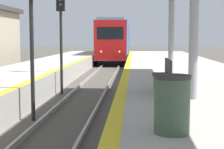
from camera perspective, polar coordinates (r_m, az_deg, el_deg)
train at (r=40.33m, az=0.55°, el=5.16°), size 2.78×18.46×4.23m
signal_mid at (r=11.51m, az=-12.23°, el=8.84°), size 0.36×0.31×4.56m
signal_far at (r=16.67m, az=-7.81°, el=7.90°), size 0.36×0.31×4.56m
trash_bin at (r=6.06m, az=9.11°, el=-4.49°), size 0.60×0.60×0.94m
bench at (r=10.66m, az=7.88°, el=-0.03°), size 0.44×1.60×0.92m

